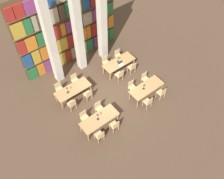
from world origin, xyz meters
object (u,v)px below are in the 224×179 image
object	(u,v)px
chair_6	(162,93)
desk_lamp_3	(118,58)
pillar_center	(78,30)
chair_15	(118,55)
chair_4	(148,102)
chair_8	(72,104)
pillar_left	(51,42)
laptop	(121,64)
chair_13	(106,62)
chair_5	(132,87)
desk_lamp_2	(67,89)
chair_3	(99,108)
reading_table_3	(119,63)
desk_lamp_0	(98,116)
chair_0	(100,136)
reading_table_0	(99,119)
chair_9	(59,89)
chair_2	(115,125)
chair_14	(132,67)
reading_table_1	(147,88)
chair_12	(120,75)
chair_7	(145,78)
chair_1	(84,117)
pillar_right	(102,18)
reading_table_2	(73,90)
chair_10	(88,94)
chair_11	(75,80)
desk_lamp_1	(144,86)

from	to	relation	value
chair_6	desk_lamp_3	bearing A→B (deg)	99.83
pillar_center	chair_15	distance (m)	3.53
chair_4	chair_8	bearing A→B (deg)	143.87
pillar_left	laptop	xyz separation A→B (m)	(3.41, -2.00, -2.24)
chair_6	chair_13	world-z (taller)	same
chair_4	chair_5	size ratio (longest dim) A/B	1.00
desk_lamp_2	desk_lamp_3	world-z (taller)	desk_lamp_3
chair_3	reading_table_3	world-z (taller)	chair_3
chair_4	pillar_center	bearing A→B (deg)	102.81
chair_3	desk_lamp_0	bearing A→B (deg)	50.91
chair_0	reading_table_0	bearing A→B (deg)	54.93
chair_15	chair_9	bearing A→B (deg)	0.70
desk_lamp_3	desk_lamp_0	bearing A→B (deg)	-142.84
chair_2	chair_14	xyz separation A→B (m)	(3.53, 2.65, 0.00)
reading_table_1	chair_4	xyz separation A→B (m)	(-0.51, -0.71, -0.18)
chair_9	chair_12	bearing A→B (deg)	158.85
chair_14	reading_table_0	bearing A→B (deg)	-154.31
chair_6	chair_7	distance (m)	1.43
chair_3	desk_lamp_2	xyz separation A→B (m)	(-0.87, 1.84, 0.56)
chair_1	chair_12	xyz separation A→B (m)	(3.48, 1.22, 0.00)
pillar_right	chair_2	xyz separation A→B (m)	(-3.06, -5.13, -2.53)
chair_0	reading_table_2	distance (m)	3.34
chair_3	chair_9	world-z (taller)	same
chair_8	chair_10	world-z (taller)	same
chair_2	desk_lamp_0	distance (m)	1.10
chair_3	chair_8	xyz separation A→B (m)	(-1.05, 1.16, 0.00)
chair_8	chair_9	size ratio (longest dim) A/B	1.00
chair_7	chair_8	size ratio (longest dim) A/B	1.00
chair_7	chair_10	distance (m)	3.67
reading_table_1	chair_13	size ratio (longest dim) A/B	2.46
chair_6	chair_0	bearing A→B (deg)	-179.77
desk_lamp_0	chair_8	size ratio (longest dim) A/B	0.57
chair_11	chair_12	xyz separation A→B (m)	(2.43, -1.37, 0.00)
pillar_right	chair_1	xyz separation A→B (m)	(-4.05, -3.70, -2.53)
chair_0	laptop	bearing A→B (deg)	38.31
reading_table_3	chair_15	size ratio (longest dim) A/B	2.46
chair_1	chair_9	size ratio (longest dim) A/B	1.00
desk_lamp_2	chair_15	bearing A→B (deg)	10.42
chair_1	chair_8	distance (m)	1.16
chair_15	desk_lamp_2	bearing A→B (deg)	10.42
chair_0	reading_table_3	world-z (taller)	chair_0
reading_table_3	desk_lamp_1	bearing A→B (deg)	-95.55
chair_13	chair_15	distance (m)	1.03
chair_14	chair_15	bearing A→B (deg)	90.00
desk_lamp_1	chair_12	xyz separation A→B (m)	(-0.26, 1.87, -0.51)
reading_table_2	chair_10	world-z (taller)	chair_10
chair_0	chair_6	world-z (taller)	same
desk_lamp_1	chair_14	distance (m)	2.09
reading_table_1	chair_3	bearing A→B (deg)	166.85
chair_12	laptop	world-z (taller)	laptop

